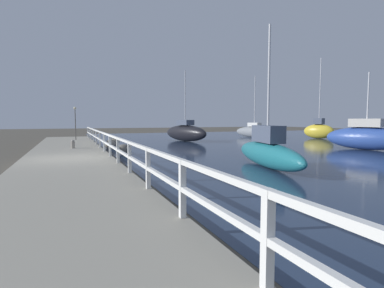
% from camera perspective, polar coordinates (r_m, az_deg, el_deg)
% --- Properties ---
extents(ground_plane, '(120.00, 120.00, 0.00)m').
position_cam_1_polar(ground_plane, '(14.00, -22.52, -3.70)').
color(ground_plane, '#4C473D').
extents(dock_walkway, '(3.75, 36.00, 0.29)m').
position_cam_1_polar(dock_walkway, '(13.98, -22.54, -3.11)').
color(dock_walkway, gray).
rests_on(dock_walkway, ground).
extents(railing, '(0.10, 32.50, 0.99)m').
position_cam_1_polar(railing, '(14.01, -15.36, 0.44)').
color(railing, white).
rests_on(railing, dock_walkway).
extents(boulder_mid_strip, '(0.75, 0.68, 0.57)m').
position_cam_1_polar(boulder_mid_strip, '(20.92, -15.30, -0.11)').
color(boulder_mid_strip, gray).
rests_on(boulder_mid_strip, ground).
extents(boulder_water_edge, '(0.44, 0.40, 0.33)m').
position_cam_1_polar(boulder_water_edge, '(22.31, -15.22, -0.13)').
color(boulder_water_edge, slate).
rests_on(boulder_water_edge, ground).
extents(boulder_far_strip, '(0.79, 0.71, 0.59)m').
position_cam_1_polar(boulder_far_strip, '(23.17, -14.57, 0.38)').
color(boulder_far_strip, gray).
rests_on(boulder_far_strip, ground).
extents(boulder_upstream, '(0.79, 0.71, 0.59)m').
position_cam_1_polar(boulder_upstream, '(17.11, -12.89, -1.03)').
color(boulder_upstream, '#666056').
rests_on(boulder_upstream, ground).
extents(boulder_downstream, '(0.72, 0.65, 0.54)m').
position_cam_1_polar(boulder_downstream, '(22.19, -15.27, 0.12)').
color(boulder_downstream, '#666056').
rests_on(boulder_downstream, ground).
extents(mooring_bollard, '(0.22, 0.22, 0.50)m').
position_cam_1_polar(mooring_bollard, '(18.70, -21.74, -0.01)').
color(mooring_bollard, gray).
rests_on(mooring_bollard, dock_walkway).
extents(dock_lamp, '(0.22, 0.22, 2.73)m').
position_cam_1_polar(dock_lamp, '(26.68, -21.36, 4.81)').
color(dock_lamp, '#514C47').
rests_on(dock_lamp, dock_walkway).
extents(sailboat_blue, '(2.95, 5.41, 5.00)m').
position_cam_1_polar(sailboat_blue, '(22.51, 30.26, 1.17)').
color(sailboat_blue, '#2D4C9E').
rests_on(sailboat_blue, water_surface).
extents(sailboat_yellow, '(2.37, 3.36, 8.32)m').
position_cam_1_polar(sailboat_yellow, '(33.91, 23.00, 2.42)').
color(sailboat_yellow, gold).
rests_on(sailboat_yellow, water_surface).
extents(sailboat_teal, '(2.21, 5.91, 5.72)m').
position_cam_1_polar(sailboat_teal, '(12.63, 14.17, -1.40)').
color(sailboat_teal, '#1E707A').
rests_on(sailboat_teal, water_surface).
extents(sailboat_black, '(2.70, 6.02, 6.36)m').
position_cam_1_polar(sailboat_black, '(27.38, -1.28, 2.22)').
color(sailboat_black, black).
rests_on(sailboat_black, water_surface).
extents(sailboat_gray, '(1.89, 5.93, 6.75)m').
position_cam_1_polar(sailboat_gray, '(33.90, 11.78, 2.38)').
color(sailboat_gray, gray).
rests_on(sailboat_gray, water_surface).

